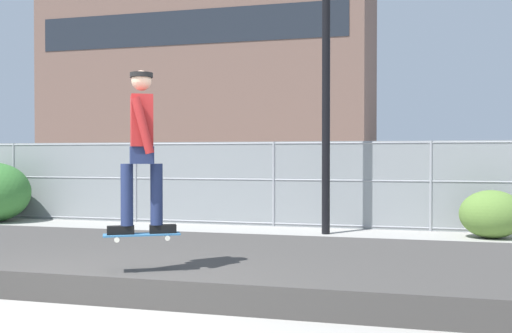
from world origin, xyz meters
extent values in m
plane|color=gray|center=(0.00, 0.00, 0.00)|extent=(120.00, 120.00, 0.00)
cube|color=#3D3A38|center=(0.00, 2.37, 0.15)|extent=(11.47, 3.58, 0.31)
cube|color=#2D608C|center=(0.17, 0.91, 0.70)|extent=(0.80, 0.56, 0.02)
cylinder|color=silver|center=(0.36, 1.11, 0.67)|extent=(0.06, 0.05, 0.05)
cylinder|color=silver|center=(0.44, 0.96, 0.67)|extent=(0.06, 0.05, 0.05)
cylinder|color=silver|center=(-0.10, 0.87, 0.67)|extent=(0.06, 0.05, 0.05)
cylinder|color=silver|center=(-0.01, 0.71, 0.67)|extent=(0.06, 0.05, 0.05)
cube|color=#99999E|center=(0.40, 1.04, 0.69)|extent=(0.11, 0.15, 0.01)
cube|color=#99999E|center=(-0.06, 0.79, 0.69)|extent=(0.11, 0.15, 0.01)
cube|color=black|center=(0.36, 1.02, 0.76)|extent=(0.29, 0.22, 0.09)
cube|color=black|center=(-0.02, 0.81, 0.76)|extent=(0.29, 0.22, 0.09)
cylinder|color=#1E284C|center=(0.31, 0.98, 1.13)|extent=(0.13, 0.13, 0.65)
cylinder|color=#1E284C|center=(0.04, 0.84, 1.13)|extent=(0.13, 0.13, 0.65)
cube|color=#1E284C|center=(0.17, 0.91, 1.54)|extent=(0.37, 0.41, 0.18)
cube|color=maroon|center=(0.17, 0.91, 1.90)|extent=(0.38, 0.44, 0.54)
cylinder|color=maroon|center=(0.05, 1.13, 1.84)|extent=(0.25, 0.19, 0.58)
cylinder|color=maroon|center=(0.29, 0.70, 1.84)|extent=(0.25, 0.19, 0.58)
sphere|color=tan|center=(0.17, 0.91, 2.33)|extent=(0.21, 0.21, 0.21)
cylinder|color=black|center=(0.17, 0.91, 2.39)|extent=(0.24, 0.24, 0.05)
cylinder|color=gray|center=(-6.59, 7.77, 0.93)|extent=(0.06, 0.06, 1.85)
cylinder|color=gray|center=(-3.30, 7.77, 0.93)|extent=(0.06, 0.06, 1.85)
cylinder|color=gray|center=(0.00, 7.77, 0.93)|extent=(0.06, 0.06, 1.85)
cylinder|color=gray|center=(3.30, 7.77, 0.93)|extent=(0.06, 0.06, 1.85)
cylinder|color=gray|center=(0.00, 7.77, 1.81)|extent=(19.78, 0.04, 0.04)
cylinder|color=gray|center=(0.00, 7.77, 1.02)|extent=(19.78, 0.04, 0.04)
cylinder|color=gray|center=(0.00, 7.77, 0.06)|extent=(19.78, 0.04, 0.04)
cube|color=gray|center=(0.00, 7.77, 0.93)|extent=(19.78, 0.01, 1.85)
cylinder|color=black|center=(1.29, 6.77, 3.51)|extent=(0.16, 0.16, 7.03)
cube|color=#474C54|center=(-4.26, 11.28, 0.67)|extent=(4.50, 2.07, 0.70)
cube|color=#23282D|center=(-4.46, 11.27, 1.34)|extent=(2.30, 1.73, 0.64)
cylinder|color=black|center=(-2.95, 12.22, 0.32)|extent=(0.65, 0.28, 0.64)
cylinder|color=black|center=(-2.84, 10.51, 0.32)|extent=(0.65, 0.28, 0.64)
cylinder|color=black|center=(-5.67, 12.05, 0.32)|extent=(0.65, 0.28, 0.64)
cylinder|color=black|center=(-5.57, 10.34, 0.32)|extent=(0.65, 0.28, 0.64)
cube|color=black|center=(2.09, 11.24, 0.67)|extent=(4.46, 1.96, 0.70)
cube|color=#23282D|center=(1.89, 11.24, 1.34)|extent=(2.26, 1.68, 0.64)
cylinder|color=black|center=(3.42, 12.15, 0.32)|extent=(0.65, 0.26, 0.64)
cylinder|color=black|center=(3.48, 10.44, 0.32)|extent=(0.65, 0.26, 0.64)
cylinder|color=black|center=(0.69, 12.05, 0.32)|extent=(0.65, 0.26, 0.64)
cylinder|color=black|center=(0.76, 10.34, 0.32)|extent=(0.65, 0.26, 0.64)
cube|color=brown|center=(-13.08, 42.88, 8.82)|extent=(25.64, 14.17, 17.65)
cube|color=#1E232B|center=(-13.08, 35.77, 10.94)|extent=(23.59, 0.04, 2.50)
ellipsoid|color=#567A33|center=(4.36, 6.96, 0.45)|extent=(1.16, 0.95, 0.90)
camera|label=1|loc=(2.94, -4.81, 1.54)|focal=41.56mm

